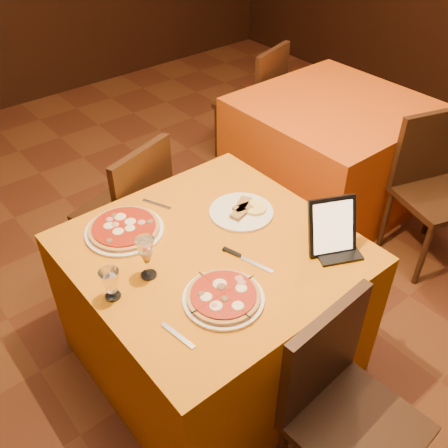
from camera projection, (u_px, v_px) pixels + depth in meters
floor at (264, 314)px, 2.80m from camera, size 6.00×7.00×0.01m
main_table at (213, 307)px, 2.34m from camera, size 1.10×1.10×0.75m
side_table at (329, 154)px, 3.43m from camera, size 1.10×1.10×0.75m
chair_main_near at (357, 427)px, 1.79m from camera, size 0.50×0.50×0.91m
chair_main_far at (122, 212)px, 2.79m from camera, size 0.54×0.54×0.91m
chair_side_near at (438, 198)px, 2.89m from camera, size 0.55×0.55×0.91m
chair_side_far at (249, 102)px, 3.89m from camera, size 0.59×0.59×0.91m
pizza_near at (223, 297)px, 1.86m from camera, size 0.31×0.31×0.03m
pizza_far at (124, 229)px, 2.17m from camera, size 0.34×0.34×0.03m
cutlet_dish at (241, 211)px, 2.28m from camera, size 0.29×0.29×0.03m
wine_glass at (147, 258)px, 1.91m from camera, size 0.09×0.09×0.19m
water_glass at (111, 284)px, 1.84m from camera, size 0.07×0.07×0.13m
tablet at (332, 226)px, 2.03m from camera, size 0.23×0.18×0.24m
knife at (249, 261)px, 2.03m from camera, size 0.08×0.22×0.01m
fork_near at (178, 336)px, 1.74m from camera, size 0.04×0.16×0.01m
fork_far at (157, 204)px, 2.34m from camera, size 0.08×0.15×0.01m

